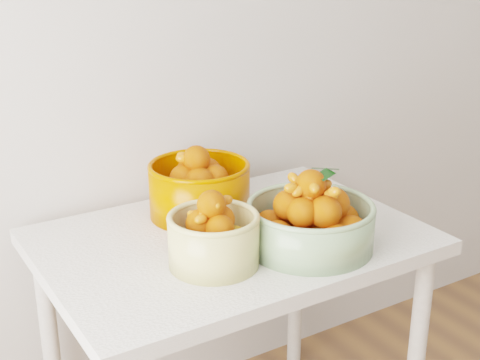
# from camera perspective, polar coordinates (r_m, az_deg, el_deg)

# --- Properties ---
(table) EXTENTS (1.00, 0.70, 0.75)m
(table) POSITION_cam_1_polar(r_m,az_deg,el_deg) (1.84, -0.69, -7.41)
(table) COLOR silver
(table) RESTS_ON ground
(bowl_cream) EXTENTS (0.22, 0.22, 0.19)m
(bowl_cream) POSITION_cam_1_polar(r_m,az_deg,el_deg) (1.61, -2.26, -4.92)
(bowl_cream) COLOR #CDBD74
(bowl_cream) RESTS_ON table
(bowl_green) EXTENTS (0.37, 0.37, 0.21)m
(bowl_green) POSITION_cam_1_polar(r_m,az_deg,el_deg) (1.71, 6.09, -3.51)
(bowl_green) COLOR #86A679
(bowl_green) RESTS_ON table
(bowl_orange) EXTENTS (0.36, 0.36, 0.21)m
(bowl_orange) POSITION_cam_1_polar(r_m,az_deg,el_deg) (1.90, -3.50, -0.65)
(bowl_orange) COLOR #C24A00
(bowl_orange) RESTS_ON table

